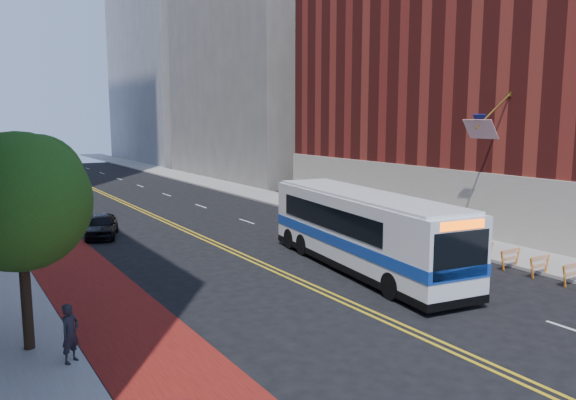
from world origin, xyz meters
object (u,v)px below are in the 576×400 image
at_px(car_b, 54,210).
at_px(pedestrian, 70,333).
at_px(transit_bus, 361,229).
at_px(street_tree, 21,196).
at_px(car_a, 102,225).

height_order(car_b, pedestrian, pedestrian).
bearing_deg(transit_bus, street_tree, -164.50).
distance_m(car_b, pedestrian, 25.50).
bearing_deg(car_b, street_tree, -93.31).
relative_size(transit_bus, pedestrian, 7.81).
distance_m(car_a, pedestrian, 18.64).
distance_m(transit_bus, car_a, 16.55).
distance_m(street_tree, transit_bus, 15.31).
xyz_separation_m(car_a, car_b, (-1.49, 7.34, 0.04)).
bearing_deg(street_tree, pedestrian, -64.61).
bearing_deg(street_tree, transit_bus, 7.89).
distance_m(transit_bus, car_b, 23.71).
relative_size(street_tree, pedestrian, 3.81).
height_order(street_tree, car_a, street_tree).
bearing_deg(street_tree, car_a, 69.02).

